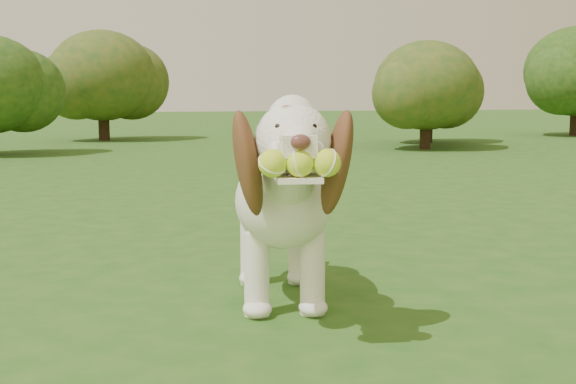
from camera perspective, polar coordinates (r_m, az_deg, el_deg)
name	(u,v)px	position (r m, az deg, el deg)	size (l,w,h in m)	color
ground	(161,366)	(2.34, -10.00, -13.39)	(80.00, 80.00, 0.00)	#214E16
dog	(282,195)	(2.85, -0.50, -0.25)	(0.61, 1.28, 0.84)	white
shrub_f	(429,85)	(13.51, 11.06, 8.29)	(1.73, 1.73, 1.79)	#382314
shrub_d	(426,86)	(11.80, 10.88, 8.26)	(1.67, 1.67, 1.73)	#382314
shrub_i	(102,76)	(14.46, -14.46, 8.89)	(2.04, 2.04, 2.11)	#382314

